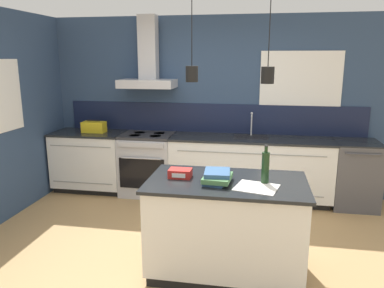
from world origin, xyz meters
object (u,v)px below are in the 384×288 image
at_px(bottle_on_island, 265,167).
at_px(red_supply_box, 180,173).
at_px(yellow_toolbox, 94,127).
at_px(dishwasher, 355,174).
at_px(oven_range, 148,164).
at_px(book_stack, 217,177).

bearing_deg(bottle_on_island, red_supply_box, 177.46).
xyz_separation_m(bottle_on_island, yellow_toolbox, (-2.50, 1.95, -0.07)).
bearing_deg(dishwasher, bottle_on_island, -122.67).
relative_size(oven_range, book_stack, 2.66).
distance_m(dishwasher, red_supply_box, 2.84).
bearing_deg(red_supply_box, dishwasher, 43.38).
bearing_deg(yellow_toolbox, dishwasher, -0.00).
xyz_separation_m(dishwasher, red_supply_box, (-2.03, -1.92, 0.49)).
bearing_deg(bottle_on_island, yellow_toolbox, 142.01).
bearing_deg(oven_range, red_supply_box, -64.95).
relative_size(bottle_on_island, book_stack, 1.02).
bearing_deg(book_stack, yellow_toolbox, 135.98).
bearing_deg(yellow_toolbox, book_stack, -44.02).
height_order(dishwasher, red_supply_box, red_supply_box).
xyz_separation_m(dishwasher, yellow_toolbox, (-3.75, 0.00, 0.54)).
relative_size(book_stack, yellow_toolbox, 1.00).
relative_size(oven_range, dishwasher, 1.00).
distance_m(dishwasher, yellow_toolbox, 3.79).
relative_size(oven_range, bottle_on_island, 2.60).
distance_m(oven_range, red_supply_box, 2.17).
xyz_separation_m(oven_range, dishwasher, (2.92, 0.00, 0.00)).
distance_m(bottle_on_island, yellow_toolbox, 3.17).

